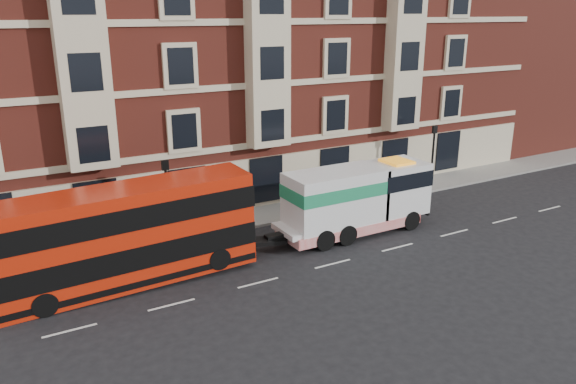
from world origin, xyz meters
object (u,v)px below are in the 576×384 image
object	(u,v)px
double_decker_bus	(128,234)
pedestrian	(137,233)
box_van	(20,262)
tow_truck	(354,199)

from	to	relation	value
double_decker_bus	pedestrian	world-z (taller)	double_decker_bus
box_van	pedestrian	world-z (taller)	box_van
tow_truck	box_van	bearing A→B (deg)	172.32
double_decker_bus	tow_truck	bearing A→B (deg)	0.00
double_decker_bus	pedestrian	distance (m)	3.90
double_decker_bus	tow_truck	xyz separation A→B (m)	(12.06, 0.00, -0.41)
box_van	pedestrian	bearing A→B (deg)	16.61
tow_truck	pedestrian	xyz separation A→B (m)	(-10.88, 3.43, -1.01)
pedestrian	tow_truck	bearing A→B (deg)	-4.62
tow_truck	pedestrian	size ratio (longest dim) A/B	5.56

